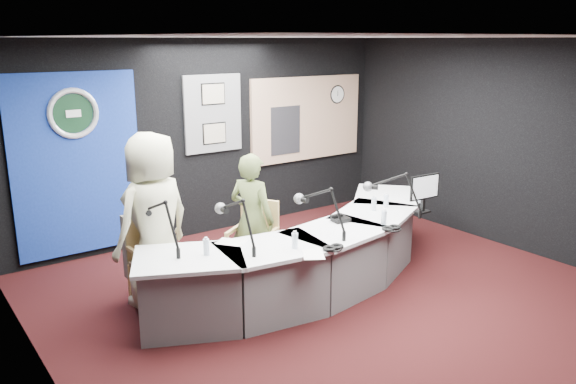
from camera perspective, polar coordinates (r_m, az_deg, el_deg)
ground at (r=6.46m, az=5.71°, el=-10.70°), size 6.00×6.00×0.00m
ceiling at (r=5.83m, az=6.43°, el=14.97°), size 6.00×6.00×0.02m
wall_back at (r=8.42m, az=-7.73°, el=5.31°), size 6.00×0.02×2.80m
wall_left at (r=4.63m, az=-22.91°, el=-3.70°), size 0.02×6.00×2.80m
wall_right at (r=8.27m, az=21.79°, el=4.20°), size 0.02×6.00×2.80m
broadcast_desk at (r=6.67m, az=2.32°, el=-6.29°), size 4.50×1.90×0.75m
backdrop_panel at (r=7.72m, az=-20.09°, el=2.53°), size 1.60×0.05×2.30m
agency_seal at (r=7.58m, az=-20.44°, el=7.28°), size 0.63×0.07×0.63m
seal_center at (r=7.58m, az=-20.45°, el=7.28°), size 0.48×0.01×0.48m
pinboard at (r=8.36m, az=-7.42°, el=7.68°), size 0.90×0.04×1.10m
framed_photo_upper at (r=8.31m, az=-7.38°, el=9.58°), size 0.34×0.02×0.27m
framed_photo_lower at (r=8.38m, az=-7.25°, el=5.76°), size 0.34×0.02×0.27m
booth_window_frame at (r=9.31m, az=1.91°, el=7.28°), size 2.12×0.06×1.32m
booth_glow at (r=9.31m, az=1.94°, el=7.28°), size 2.00×0.02×1.20m
equipment_rack at (r=9.05m, az=-0.25°, el=6.10°), size 0.55×0.02×0.75m
wall_clock at (r=9.63m, az=4.90°, el=9.58°), size 0.28×0.01×0.28m
armchair_left at (r=6.35m, az=-12.87°, el=-6.32°), size 0.61×0.61×1.05m
armchair_right at (r=6.72m, az=-3.53°, el=-4.71°), size 0.83×0.83×1.06m
draped_jacket at (r=6.53m, az=-13.88°, el=-4.90°), size 0.50×0.12×0.70m
person_man at (r=6.22m, az=-13.09°, el=-2.76°), size 1.05×0.84×1.88m
person_woman at (r=6.64m, az=-3.57°, el=-2.73°), size 0.57×0.67×1.55m
computer_monitor at (r=7.08m, az=13.27°, el=0.50°), size 0.47×0.06×0.32m
desk_phone at (r=6.66m, az=5.23°, el=-2.72°), size 0.21×0.18×0.05m
headphones_near at (r=6.46m, az=10.19°, el=-3.52°), size 0.24×0.24×0.04m
headphones_far at (r=5.80m, az=4.49°, el=-5.48°), size 0.20×0.20×0.03m
paper_stack at (r=6.01m, az=-5.61°, el=-4.94°), size 0.34×0.36×0.00m
notepad at (r=5.65m, az=2.52°, el=-6.17°), size 0.33×0.35×0.00m
boom_mic_a at (r=5.81m, az=-12.57°, el=-2.84°), size 0.20×0.73×0.60m
boom_mic_b at (r=5.75m, az=-5.12°, el=-2.69°), size 0.16×0.74×0.60m
boom_mic_c at (r=6.14m, az=3.28°, el=-1.53°), size 0.25×0.73×0.60m
boom_mic_d at (r=6.87m, az=10.44°, el=0.03°), size 0.51×0.60×0.60m
water_bottles at (r=6.41m, az=4.63°, el=-2.79°), size 3.15×0.58×0.18m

